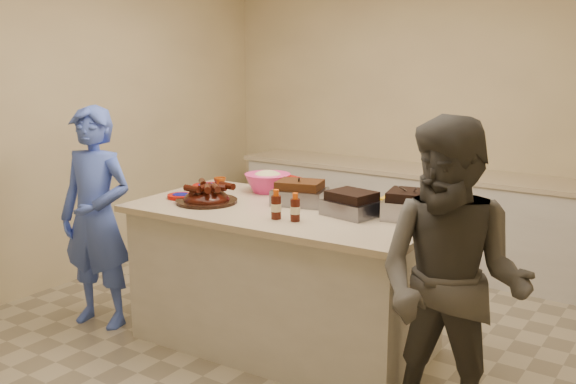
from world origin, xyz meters
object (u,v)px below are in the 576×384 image
Objects in this scene: coleslaw_bowl at (268,192)px; bbq_bottle_a at (276,219)px; plastic_cup at (220,189)px; guest_blue at (103,322)px; bbq_bottle_b at (295,221)px; roasting_pan at (409,218)px; rib_platter at (207,203)px; mustard_bottle at (279,200)px; island at (284,343)px.

bbq_bottle_a is (0.50, -0.60, 0.00)m from coleslaw_bowl.
guest_blue is at bearing -128.22° from plastic_cup.
plastic_cup is (-0.36, -0.11, 0.00)m from coleslaw_bowl.
bbq_bottle_b is 0.11× the size of guest_blue.
coleslaw_bowl is 0.38m from plastic_cup.
bbq_bottle_b reaches higher than plastic_cup.
guest_blue is (-2.08, -0.69, -0.95)m from roasting_pan.
roasting_pan is 2.39m from guest_blue.
mustard_bottle is at bearing 43.04° from rib_platter.
bbq_bottle_b is 0.57m from mustard_bottle.
guest_blue is (-1.54, -0.24, -0.95)m from bbq_bottle_b.
rib_platter is at bearing 175.07° from bbq_bottle_b.
coleslaw_bowl is 0.78m from bbq_bottle_a.
roasting_pan reaches higher than guest_blue.
rib_platter is at bearing -136.96° from mustard_bottle.
bbq_bottle_a is (-0.67, -0.47, 0.00)m from roasting_pan.
bbq_bottle_b is (0.63, -0.58, 0.00)m from coleslaw_bowl.
bbq_bottle_b is at bearing -152.93° from roasting_pan.
coleslaw_bowl is 0.85m from bbq_bottle_b.
bbq_bottle_a is 0.99m from plastic_cup.
bbq_bottle_b is at bearing -42.59° from coleslaw_bowl.
roasting_pan is (0.78, 0.22, 0.95)m from island.
coleslaw_bowl is 1.83× the size of bbq_bottle_a.
guest_blue is (-0.78, -0.31, -0.95)m from rib_platter.
guest_blue is (-1.42, -0.22, -0.95)m from bbq_bottle_a.
island is at bearing 17.11° from rib_platter.
bbq_bottle_a is at bearing -50.01° from coleslaw_bowl.
guest_blue is at bearing -138.39° from coleslaw_bowl.
rib_platter reaches higher than plastic_cup.
mustard_bottle is at bearing -37.28° from coleslaw_bowl.
bbq_bottle_a is at bearing -170.58° from bbq_bottle_b.
island is 1.10m from rib_platter.
island is 1.25m from roasting_pan.
bbq_bottle_b is 1.83m from guest_blue.
rib_platter is at bearing 9.19° from guest_blue.
roasting_pan is 3.22× the size of plastic_cup.
island is 6.00× the size of coleslaw_bowl.
plastic_cup is at bearing 39.49° from guest_blue.
coleslaw_bowl reaches higher than bbq_bottle_b.
plastic_cup is (-0.22, 0.40, 0.00)m from rib_platter.
rib_platter is 0.65m from bbq_bottle_a.
mustard_bottle is at bearing 17.22° from guest_blue.
coleslaw_bowl reaches higher than guest_blue.
rib_platter reaches higher than guest_blue.
mustard_bottle is 1.22× the size of plastic_cup.
roasting_pan is at bearing 2.70° from mustard_bottle.
bbq_bottle_a is 1.72m from guest_blue.
coleslaw_bowl reaches higher than island.
bbq_bottle_b is at bearing -3.48° from guest_blue.
rib_platter is (-0.52, -0.16, 0.95)m from island.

